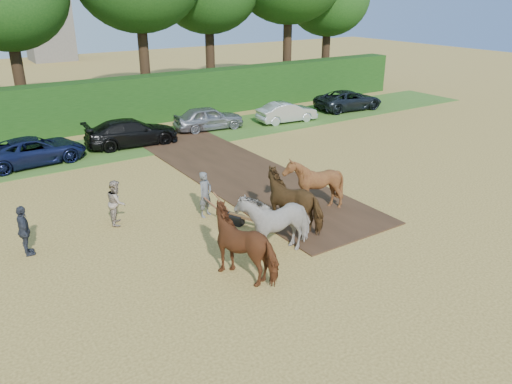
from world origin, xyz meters
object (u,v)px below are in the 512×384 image
spectator_near (117,202)px  spectator_far (24,231)px  plough_team (283,209)px  parked_cars (185,125)px

spectator_near → spectator_far: (-3.28, -0.69, 0.01)m
plough_team → parked_cars: 14.01m
plough_team → spectator_near: bearing=136.2°
spectator_far → spectator_near: bearing=-76.3°
spectator_far → parked_cars: bearing=-44.6°
spectator_far → plough_team: bearing=-113.0°
plough_team → spectator_far: bearing=155.2°
spectator_far → plough_team: plough_team is taller
spectator_near → parked_cars: 11.99m
spectator_near → plough_team: bearing=-111.3°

